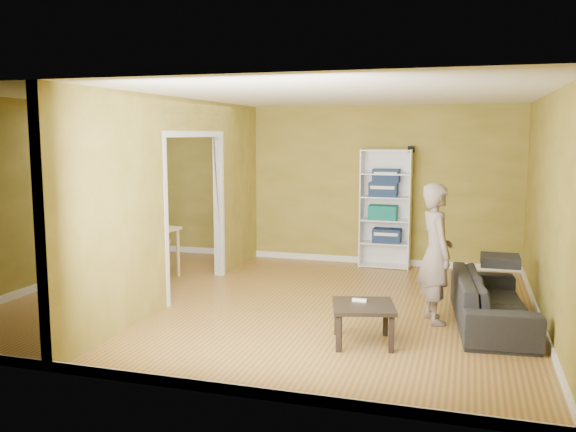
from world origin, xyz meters
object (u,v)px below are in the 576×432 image
at_px(chair_near, 107,251).
at_px(chair_left, 92,242).
at_px(dining_table, 133,233).
at_px(chair_far, 158,240).
at_px(bookshelf, 386,208).
at_px(coffee_table, 363,310).
at_px(sofa, 492,293).
at_px(person, 436,241).

bearing_deg(chair_near, chair_left, 119.39).
distance_m(dining_table, chair_far, 0.72).
xyz_separation_m(bookshelf, coffee_table, (0.29, -3.78, -0.60)).
distance_m(sofa, person, 0.84).
relative_size(dining_table, chair_left, 1.19).
bearing_deg(coffee_table, chair_near, 162.23).
xyz_separation_m(sofa, bookshelf, (-1.57, 2.77, 0.58)).
bearing_deg(chair_near, chair_far, 70.10).
bearing_deg(sofa, chair_near, 82.11).
height_order(coffee_table, dining_table, dining_table).
relative_size(sofa, bookshelf, 1.03).
bearing_deg(bookshelf, sofa, -60.47).
relative_size(bookshelf, coffee_table, 3.07).
xyz_separation_m(bookshelf, chair_near, (-3.51, -2.56, -0.42)).
distance_m(sofa, bookshelf, 3.23).
relative_size(sofa, chair_left, 1.94).
bearing_deg(chair_left, sofa, 61.89).
bearing_deg(dining_table, chair_near, -91.07).
height_order(bookshelf, chair_near, bookshelf).
bearing_deg(chair_far, chair_left, 24.02).
distance_m(sofa, chair_far, 5.25).
bearing_deg(person, chair_left, 58.75).
xyz_separation_m(dining_table, chair_far, (0.05, 0.68, -0.22)).
distance_m(person, chair_far, 4.70).
height_order(sofa, coffee_table, sofa).
bearing_deg(bookshelf, chair_far, -160.60).
bearing_deg(coffee_table, person, 55.98).
bearing_deg(coffee_table, dining_table, 153.48).
relative_size(bookshelf, chair_left, 1.88).
relative_size(sofa, coffee_table, 3.17).
relative_size(chair_left, chair_near, 0.96).
distance_m(bookshelf, coffee_table, 3.84).
relative_size(sofa, dining_table, 1.63).
relative_size(bookshelf, chair_near, 1.80).
height_order(sofa, chair_near, chair_near).
distance_m(sofa, dining_table, 5.15).
relative_size(person, dining_table, 1.55).
relative_size(chair_left, chair_far, 1.11).
distance_m(coffee_table, dining_table, 4.24).
bearing_deg(person, coffee_table, 124.63).
height_order(person, chair_far, person).
bearing_deg(chair_far, sofa, 143.76).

